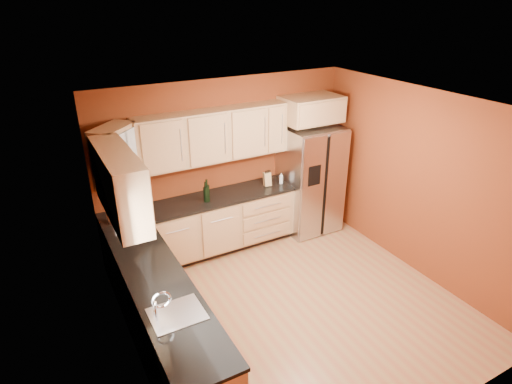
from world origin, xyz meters
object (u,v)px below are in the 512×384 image
refrigerator (310,179)px  canister_left (143,205)px  knife_block (267,179)px  soap_dispenser (281,178)px  wine_bottle_a (207,190)px

refrigerator → canister_left: size_ratio=9.60×
canister_left → knife_block: 1.96m
refrigerator → soap_dispenser: 0.56m
canister_left → soap_dispenser: 2.19m
wine_bottle_a → refrigerator: bearing=0.3°
refrigerator → wine_bottle_a: 1.85m
refrigerator → knife_block: (-0.78, 0.06, 0.14)m
canister_left → wine_bottle_a: size_ratio=0.54×
soap_dispenser → knife_block: bearing=170.4°
wine_bottle_a → knife_block: size_ratio=1.60×
wine_bottle_a → soap_dispenser: 1.29m
refrigerator → soap_dispenser: bearing=177.4°
wine_bottle_a → knife_block: bearing=4.0°
knife_block → soap_dispenser: (0.23, -0.04, -0.02)m
wine_bottle_a → soap_dispenser: (1.29, 0.03, -0.09)m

